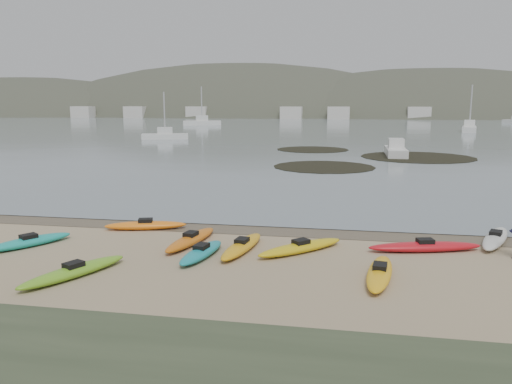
# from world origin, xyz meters

# --- Properties ---
(ground) EXTENTS (600.00, 600.00, 0.00)m
(ground) POSITION_xyz_m (0.00, 0.00, 0.00)
(ground) COLOR tan
(ground) RESTS_ON ground
(wet_sand) EXTENTS (60.00, 60.00, 0.00)m
(wet_sand) POSITION_xyz_m (0.00, -0.30, 0.00)
(wet_sand) COLOR brown
(wet_sand) RESTS_ON ground
(water) EXTENTS (1200.00, 1200.00, 0.00)m
(water) POSITION_xyz_m (0.00, 300.00, 0.01)
(water) COLOR slate
(water) RESTS_ON ground
(kayaks) EXTENTS (21.24, 10.08, 0.34)m
(kayaks) POSITION_xyz_m (-1.02, -4.08, 0.17)
(kayaks) COLOR gold
(kayaks) RESTS_ON ground
(kelp_mats) EXTENTS (19.80, 23.24, 0.04)m
(kelp_mats) POSITION_xyz_m (5.42, 28.55, 0.03)
(kelp_mats) COLOR black
(kelp_mats) RESTS_ON water
(moored_boats) EXTENTS (83.91, 94.29, 1.22)m
(moored_boats) POSITION_xyz_m (4.55, 79.92, 0.55)
(moored_boats) COLOR silver
(moored_boats) RESTS_ON ground
(far_hills) EXTENTS (550.00, 135.00, 80.00)m
(far_hills) POSITION_xyz_m (39.38, 193.97, -15.93)
(far_hills) COLOR #384235
(far_hills) RESTS_ON ground
(far_town) EXTENTS (199.00, 5.00, 4.00)m
(far_town) POSITION_xyz_m (6.00, 145.00, 2.00)
(far_town) COLOR beige
(far_town) RESTS_ON ground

